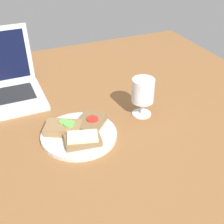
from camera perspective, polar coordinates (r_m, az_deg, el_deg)
name	(u,v)px	position (r cm, az deg, el deg)	size (l,w,h in cm)	color
wooden_table	(104,127)	(102.22, -1.39, -2.79)	(140.00, 140.00, 3.00)	brown
plate	(79,135)	(95.78, -6.05, -4.20)	(23.17, 23.17, 1.37)	silver
sandwich_with_tomato	(90,123)	(97.29, -4.03, -2.00)	(12.28, 12.22, 2.86)	brown
sandwich_with_cucumber	(63,128)	(95.94, -8.87, -2.86)	(12.69, 10.96, 3.06)	#937047
sandwich_with_cheese	(83,139)	(90.82, -5.39, -5.01)	(11.14, 7.78, 2.69)	brown
wine_glass	(143,92)	(101.66, 5.69, 3.69)	(7.39, 7.39, 13.21)	white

